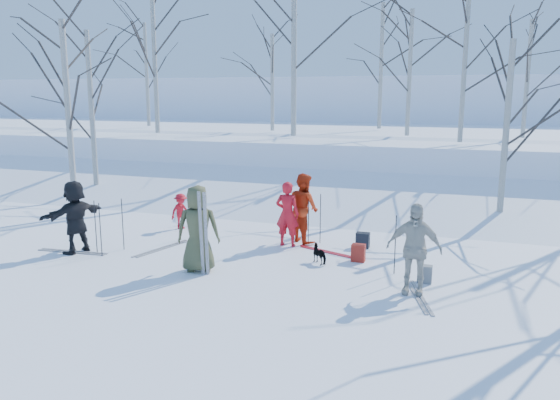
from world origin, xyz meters
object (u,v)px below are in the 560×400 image
at_px(skier_red_seated, 181,211).
at_px(dog, 320,254).
at_px(backpack_dark, 363,240).
at_px(skier_red_north, 287,214).
at_px(backpack_red, 358,253).
at_px(skier_olive_center, 198,229).
at_px(skier_redor_behind, 304,208).
at_px(skier_grey_west, 75,217).
at_px(backpack_grey, 425,274).
at_px(skier_cream_east, 414,249).

distance_m(skier_red_seated, dog, 5.14).
bearing_deg(backpack_dark, skier_red_north, -166.40).
bearing_deg(dog, backpack_dark, -166.94).
bearing_deg(backpack_red, skier_red_seated, 165.45).
bearing_deg(skier_red_seated, skier_olive_center, -120.61).
relative_size(skier_redor_behind, backpack_dark, 4.68).
height_order(skier_olive_center, skier_red_seated, skier_olive_center).
height_order(skier_grey_west, dog, skier_grey_west).
height_order(skier_red_seated, backpack_grey, skier_red_seated).
bearing_deg(skier_red_seated, skier_redor_behind, -68.08).
bearing_deg(backpack_dark, skier_olive_center, -135.61).
relative_size(skier_olive_center, skier_redor_behind, 1.05).
distance_m(skier_redor_behind, backpack_grey, 4.15).
height_order(backpack_grey, backpack_dark, backpack_dark).
xyz_separation_m(skier_red_north, backpack_grey, (3.67, -1.77, -0.67)).
height_order(skier_red_north, skier_grey_west, skier_grey_west).
relative_size(skier_red_north, backpack_dark, 4.29).
relative_size(skier_olive_center, backpack_red, 4.69).
bearing_deg(dog, skier_redor_behind, -115.10).
relative_size(dog, backpack_red, 1.28).
bearing_deg(dog, skier_cream_east, 96.21).
bearing_deg(skier_cream_east, backpack_grey, 75.67).
distance_m(skier_olive_center, skier_redor_behind, 3.50).
bearing_deg(backpack_grey, skier_red_north, 154.23).
xyz_separation_m(skier_redor_behind, skier_red_seated, (-3.84, 0.18, -0.41)).
bearing_deg(skier_grey_west, skier_red_seated, 174.50).
bearing_deg(dog, backpack_grey, 112.62).
bearing_deg(backpack_dark, backpack_grey, -52.03).
bearing_deg(skier_grey_west, skier_cream_east, 106.32).
bearing_deg(skier_cream_east, skier_redor_behind, 137.19).
distance_m(skier_olive_center, backpack_grey, 5.04).
xyz_separation_m(dog, backpack_dark, (0.70, 1.64, -0.03)).
height_order(skier_redor_behind, skier_cream_east, skier_redor_behind).
bearing_deg(backpack_dark, skier_redor_behind, 177.87).
distance_m(skier_red_north, skier_red_seated, 3.63).
xyz_separation_m(backpack_grey, backpack_dark, (-1.75, 2.24, 0.01)).
distance_m(skier_redor_behind, dog, 2.07).
xyz_separation_m(skier_red_seated, skier_grey_west, (-1.28, -3.02, 0.39)).
height_order(dog, backpack_dark, dog).
height_order(skier_red_north, dog, skier_red_north).
relative_size(skier_red_north, skier_redor_behind, 0.92).
distance_m(backpack_red, backpack_dark, 1.22).
bearing_deg(skier_grey_west, backpack_grey, 111.15).
bearing_deg(skier_red_north, backpack_dark, -167.53).
bearing_deg(skier_red_seated, backpack_grey, -84.34).
relative_size(skier_redor_behind, skier_red_seated, 1.77).
height_order(skier_olive_center, backpack_dark, skier_olive_center).
height_order(skier_grey_west, backpack_dark, skier_grey_west).
bearing_deg(skier_olive_center, skier_cream_east, 161.73).
bearing_deg(skier_olive_center, backpack_dark, -155.61).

